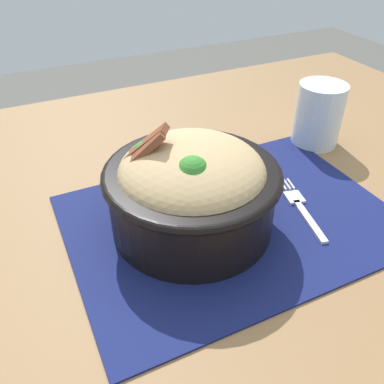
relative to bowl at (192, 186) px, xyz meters
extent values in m
cube|color=olive|center=(0.03, -0.01, -0.08)|extent=(1.22, 0.96, 0.03)
cylinder|color=brown|center=(0.58, 0.41, -0.46)|extent=(0.04, 0.04, 0.73)
cube|color=#11194C|center=(0.05, -0.01, -0.06)|extent=(0.40, 0.29, 0.00)
cylinder|color=black|center=(0.00, 0.00, -0.02)|extent=(0.19, 0.19, 0.08)
torus|color=black|center=(0.00, 0.00, 0.02)|extent=(0.21, 0.21, 0.01)
ellipsoid|color=tan|center=(0.00, 0.00, 0.02)|extent=(0.19, 0.19, 0.07)
sphere|color=#327B2A|center=(-0.04, 0.03, 0.04)|extent=(0.03, 0.03, 0.03)
sphere|color=#327B2A|center=(-0.01, -0.03, 0.04)|extent=(0.04, 0.04, 0.04)
sphere|color=#327B2A|center=(0.01, 0.00, 0.04)|extent=(0.03, 0.03, 0.03)
cylinder|color=orange|center=(-0.03, 0.03, 0.04)|extent=(0.01, 0.03, 0.01)
cube|color=brown|center=(-0.04, 0.03, 0.05)|extent=(0.05, 0.05, 0.05)
cube|color=brown|center=(-0.05, 0.02, 0.05)|extent=(0.05, 0.04, 0.05)
cube|color=silver|center=(0.13, -0.06, -0.06)|extent=(0.02, 0.07, 0.00)
cube|color=silver|center=(0.14, -0.02, -0.06)|extent=(0.01, 0.01, 0.00)
cube|color=silver|center=(0.15, -0.01, -0.06)|extent=(0.03, 0.03, 0.00)
cube|color=silver|center=(0.16, 0.02, -0.06)|extent=(0.01, 0.02, 0.00)
cube|color=silver|center=(0.16, 0.02, -0.06)|extent=(0.01, 0.02, 0.00)
cube|color=silver|center=(0.15, 0.02, -0.06)|extent=(0.01, 0.02, 0.00)
cube|color=silver|center=(0.14, 0.02, -0.06)|extent=(0.01, 0.02, 0.00)
cylinder|color=silver|center=(0.27, 0.11, -0.01)|extent=(0.08, 0.08, 0.10)
cylinder|color=silver|center=(0.27, 0.11, -0.03)|extent=(0.07, 0.07, 0.05)
camera|label=1|loc=(-0.16, -0.35, 0.27)|focal=38.10mm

